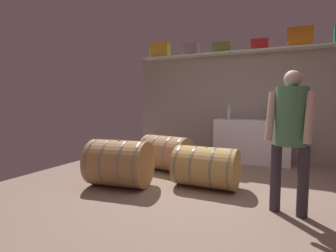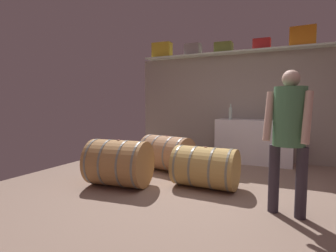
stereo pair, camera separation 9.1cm
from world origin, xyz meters
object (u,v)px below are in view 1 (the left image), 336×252
object	(u,v)px
toolcase_red	(260,45)
toolcase_orange	(300,38)
winemaker_pouring	(291,127)
wine_glass	(280,115)
wine_barrel_near	(166,153)
toolcase_yellow	(160,50)
wine_bottle_dark	(268,113)
wine_barrel_far	(206,167)
work_cabinet	(252,141)
wine_bottle_clear	(229,113)
wine_bottle_amber	(269,112)
toolcase_olive	(222,48)
wine_barrel_flank	(119,163)
toolcase_grey	(191,50)

from	to	relation	value
toolcase_red	toolcase_orange	size ratio (longest dim) A/B	0.75
toolcase_orange	winemaker_pouring	xyz separation A→B (m)	(-0.09, -2.60, -1.45)
wine_glass	wine_barrel_near	bearing A→B (deg)	-141.93
toolcase_yellow	toolcase_orange	world-z (taller)	toolcase_orange
wine_bottle_dark	wine_barrel_far	world-z (taller)	wine_bottle_dark
toolcase_orange	wine_glass	xyz separation A→B (m)	(-0.30, -0.09, -1.43)
work_cabinet	toolcase_yellow	bearing A→B (deg)	175.28
wine_barrel_far	toolcase_orange	bearing A→B (deg)	62.40
toolcase_red	wine_bottle_clear	xyz separation A→B (m)	(-0.51, -0.30, -1.32)
wine_bottle_amber	winemaker_pouring	bearing A→B (deg)	-80.43
wine_bottle_amber	toolcase_orange	bearing A→B (deg)	21.32
wine_bottle_clear	wine_bottle_amber	bearing A→B (deg)	8.71
toolcase_yellow	wine_barrel_near	size ratio (longest dim) A/B	0.46
wine_bottle_clear	winemaker_pouring	xyz separation A→B (m)	(1.13, -2.30, -0.06)
toolcase_olive	toolcase_orange	xyz separation A→B (m)	(1.46, 0.00, 0.07)
toolcase_olive	toolcase_red	size ratio (longest dim) A/B	1.09
toolcase_red	work_cabinet	distance (m)	1.89
toolcase_yellow	toolcase_red	distance (m)	2.17
toolcase_orange	wine_glass	bearing A→B (deg)	-160.78
toolcase_red	wine_barrel_flank	bearing A→B (deg)	-122.28
toolcase_grey	wine_barrel_near	world-z (taller)	toolcase_grey
toolcase_olive	winemaker_pouring	bearing A→B (deg)	-65.45
wine_bottle_dark	wine_glass	bearing A→B (deg)	-3.47
toolcase_olive	toolcase_orange	size ratio (longest dim) A/B	0.81
toolcase_yellow	toolcase_olive	bearing A→B (deg)	-3.54
toolcase_grey	winemaker_pouring	distance (m)	3.59
toolcase_red	wine_bottle_amber	xyz separation A→B (m)	(0.22, -0.19, -1.31)
wine_bottle_dark	wine_bottle_amber	xyz separation A→B (m)	(0.01, -0.12, 0.01)
toolcase_grey	wine_bottle_dark	world-z (taller)	toolcase_grey
toolcase_olive	wine_barrel_flank	world-z (taller)	toolcase_olive
toolcase_red	wine_bottle_dark	world-z (taller)	toolcase_red
wine_barrel_far	work_cabinet	bearing A→B (deg)	80.57
toolcase_olive	wine_bottle_dark	distance (m)	1.63
toolcase_red	wine_barrel_near	xyz separation A→B (m)	(-1.33, -1.45, -2.00)
toolcase_grey	wine_bottle_clear	distance (m)	1.65
wine_glass	wine_barrel_flank	distance (m)	3.21
wine_bottle_dark	winemaker_pouring	bearing A→B (deg)	-80.62
toolcase_orange	wine_bottle_amber	world-z (taller)	toolcase_orange
toolcase_olive	wine_barrel_far	xyz separation A→B (m)	(0.32, -2.08, -2.02)
wine_bottle_clear	wine_bottle_dark	world-z (taller)	wine_bottle_clear
toolcase_red	wine_barrel_far	world-z (taller)	toolcase_red
toolcase_grey	toolcase_olive	distance (m)	0.67
toolcase_orange	work_cabinet	world-z (taller)	toolcase_orange
toolcase_grey	winemaker_pouring	size ratio (longest dim) A/B	0.22
work_cabinet	wine_barrel_flank	distance (m)	2.79
toolcase_yellow	toolcase_olive	xyz separation A→B (m)	(1.43, 0.00, -0.07)
wine_glass	toolcase_grey	bearing A→B (deg)	177.34
toolcase_yellow	wine_glass	distance (m)	2.96
toolcase_yellow	wine_bottle_amber	bearing A→B (deg)	-8.15
toolcase_red	wine_bottle_dark	bearing A→B (deg)	-20.08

